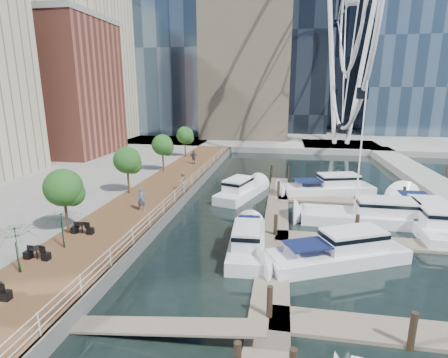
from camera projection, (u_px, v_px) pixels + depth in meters
name	position (u px, v px, depth m)	size (l,w,h in m)	color
ground	(216.00, 291.00, 19.20)	(520.00, 520.00, 0.00)	black
boardwalk	(156.00, 196.00, 34.90)	(6.00, 60.00, 1.00)	brown
seawall	(185.00, 198.00, 34.40)	(0.25, 60.00, 1.00)	#595954
land_far	(275.00, 123.00, 116.57)	(200.00, 114.00, 1.00)	gray
pier	(340.00, 147.00, 66.47)	(14.00, 12.00, 1.00)	gray
railing	(184.00, 188.00, 34.17)	(0.10, 60.00, 1.05)	white
floating_docks	(340.00, 225.00, 27.30)	(16.00, 34.00, 2.60)	#6D6051
midrise_condos	(10.00, 71.00, 47.10)	(19.00, 67.00, 28.00)	#BCAD8E
ferris_wheel	(352.00, 1.00, 60.28)	(5.80, 45.60, 47.80)	white
street_trees	(127.00, 160.00, 33.41)	(2.60, 42.60, 4.60)	#3F2B1C
cafe_tables	(18.00, 271.00, 18.67)	(2.50, 13.70, 0.74)	black
yacht_foreground	(336.00, 263.00, 22.34)	(2.71, 10.12, 2.15)	white
pedestrian_near	(141.00, 199.00, 29.05)	(0.71, 0.47, 1.95)	#50586A
pedestrian_mid	(182.00, 181.00, 34.87)	(0.93, 0.73, 1.92)	gray
pedestrian_far	(194.00, 157.00, 47.81)	(1.10, 0.46, 1.88)	#373F45
moored_yachts	(357.00, 224.00, 28.95)	(20.51, 32.52, 11.50)	silver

